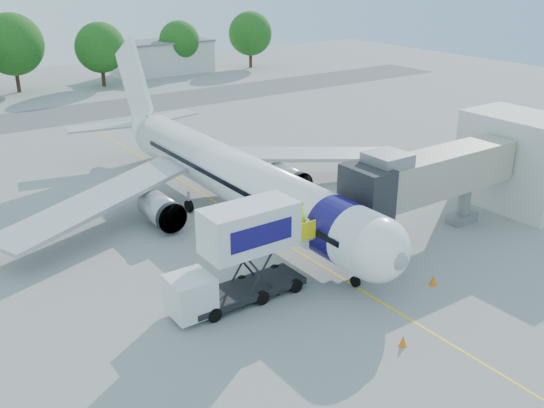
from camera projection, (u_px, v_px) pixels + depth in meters
ground at (263, 231)px, 42.20m from camera, size 160.00×160.00×0.00m
guidance_line at (263, 230)px, 42.20m from camera, size 0.15×70.00×0.01m
taxiway_strip at (70, 114)px, 74.12m from camera, size 120.00×10.00×0.01m
aircraft at (231, 175)px, 44.23m from camera, size 34.17×37.73×11.35m
jet_bridge at (424, 177)px, 39.51m from camera, size 13.90×3.20×6.60m
terminal_stub at (519, 161)px, 45.41m from camera, size 5.00×8.00×7.00m
catering_hiloader at (239, 256)px, 32.52m from camera, size 8.57×2.44×5.50m
ground_tug at (439, 321)px, 30.40m from camera, size 3.57×2.67×1.28m
safety_cone_a at (433, 280)px, 35.01m from camera, size 0.42×0.42×0.67m
safety_cone_b at (403, 341)px, 29.47m from camera, size 0.38×0.38×0.60m
outbuilding_right at (162, 57)px, 100.03m from camera, size 16.40×7.40×5.30m
tree_d at (12, 44)px, 84.11m from camera, size 8.61×8.61×10.97m
tree_e at (100, 48)px, 88.51m from camera, size 7.32×7.32×9.33m
tree_f at (179, 41)px, 99.64m from camera, size 6.66×6.66×8.49m
tree_g at (250, 34)px, 104.51m from camera, size 7.46×7.46×9.52m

